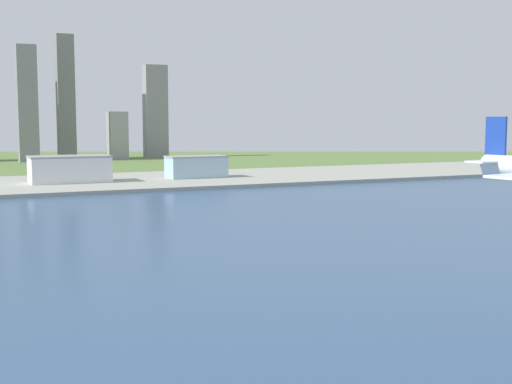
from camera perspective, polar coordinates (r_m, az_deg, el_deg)
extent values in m
plane|color=#58743B|center=(310.77, -9.60, -2.46)|extent=(2400.00, 2400.00, 0.00)
cube|color=#2D4C70|center=(254.03, -6.06, -4.29)|extent=(840.00, 360.00, 0.15)
cube|color=#979A8E|center=(495.41, -15.34, 0.69)|extent=(840.00, 140.00, 2.50)
cube|color=#193899|center=(153.11, 19.51, 3.98)|extent=(1.30, 5.04, 10.77)
cube|color=white|center=(153.28, 19.46, 2.47)|extent=(14.71, 6.81, 0.36)
cube|color=silver|center=(490.70, -15.41, 1.81)|extent=(53.71, 29.28, 17.44)
cube|color=gray|center=(490.14, -15.44, 2.90)|extent=(54.78, 29.86, 1.20)
cube|color=#99BCD1|center=(515.04, -5.05, 2.07)|extent=(43.45, 22.74, 15.26)
cube|color=gray|center=(514.55, -5.06, 2.98)|extent=(44.32, 23.20, 1.20)
cube|color=gray|center=(795.05, -18.70, 7.04)|extent=(21.19, 22.74, 128.01)
cube|color=slate|center=(835.95, -15.72, 7.68)|extent=(19.77, 18.68, 145.70)
cube|color=#95969A|center=(822.85, -11.58, 4.69)|extent=(21.41, 23.25, 56.10)
cube|color=gray|center=(854.21, -8.46, 6.72)|extent=(27.63, 19.04, 113.55)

